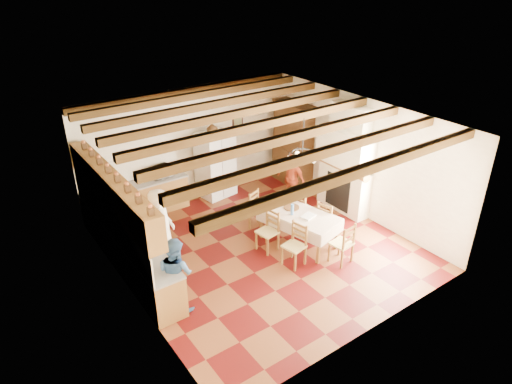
# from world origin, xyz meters

# --- Properties ---
(floor) EXTENTS (6.00, 6.50, 0.02)m
(floor) POSITION_xyz_m (0.00, 0.00, -0.01)
(floor) COLOR #450908
(floor) RESTS_ON ground
(ceiling) EXTENTS (6.00, 6.50, 0.02)m
(ceiling) POSITION_xyz_m (0.00, 0.00, 3.01)
(ceiling) COLOR white
(ceiling) RESTS_ON ground
(wall_back) EXTENTS (6.00, 0.02, 3.00)m
(wall_back) POSITION_xyz_m (0.00, 3.26, 1.50)
(wall_back) COLOR beige
(wall_back) RESTS_ON ground
(wall_front) EXTENTS (6.00, 0.02, 3.00)m
(wall_front) POSITION_xyz_m (0.00, -3.26, 1.50)
(wall_front) COLOR beige
(wall_front) RESTS_ON ground
(wall_left) EXTENTS (0.02, 6.50, 3.00)m
(wall_left) POSITION_xyz_m (-3.01, 0.00, 1.50)
(wall_left) COLOR beige
(wall_left) RESTS_ON ground
(wall_right) EXTENTS (0.02, 6.50, 3.00)m
(wall_right) POSITION_xyz_m (3.01, 0.00, 1.50)
(wall_right) COLOR beige
(wall_right) RESTS_ON ground
(ceiling_beams) EXTENTS (6.00, 6.30, 0.16)m
(ceiling_beams) POSITION_xyz_m (0.00, 0.00, 2.91)
(ceiling_beams) COLOR #38230F
(ceiling_beams) RESTS_ON ground
(lower_cabinets_left) EXTENTS (0.60, 4.30, 0.86)m
(lower_cabinets_left) POSITION_xyz_m (-2.70, 1.05, 0.43)
(lower_cabinets_left) COLOR brown
(lower_cabinets_left) RESTS_ON ground
(lower_cabinets_back) EXTENTS (2.30, 0.60, 0.86)m
(lower_cabinets_back) POSITION_xyz_m (-1.55, 2.95, 0.43)
(lower_cabinets_back) COLOR brown
(lower_cabinets_back) RESTS_ON ground
(countertop_left) EXTENTS (0.62, 4.30, 0.04)m
(countertop_left) POSITION_xyz_m (-2.70, 1.05, 0.88)
(countertop_left) COLOR slate
(countertop_left) RESTS_ON lower_cabinets_left
(countertop_back) EXTENTS (2.34, 0.62, 0.04)m
(countertop_back) POSITION_xyz_m (-1.55, 2.95, 0.88)
(countertop_back) COLOR slate
(countertop_back) RESTS_ON lower_cabinets_back
(backsplash_left) EXTENTS (0.03, 4.30, 0.60)m
(backsplash_left) POSITION_xyz_m (-2.98, 1.05, 1.20)
(backsplash_left) COLOR white
(backsplash_left) RESTS_ON ground
(backsplash_back) EXTENTS (2.30, 0.03, 0.60)m
(backsplash_back) POSITION_xyz_m (-1.55, 3.23, 1.20)
(backsplash_back) COLOR white
(backsplash_back) RESTS_ON ground
(upper_cabinets) EXTENTS (0.35, 4.20, 0.70)m
(upper_cabinets) POSITION_xyz_m (-2.83, 1.05, 1.85)
(upper_cabinets) COLOR brown
(upper_cabinets) RESTS_ON ground
(fireplace) EXTENTS (0.56, 1.60, 2.80)m
(fireplace) POSITION_xyz_m (2.72, 0.20, 1.40)
(fireplace) COLOR beige
(fireplace) RESTS_ON ground
(wall_picture) EXTENTS (0.34, 0.03, 0.42)m
(wall_picture) POSITION_xyz_m (1.55, 3.23, 1.85)
(wall_picture) COLOR black
(wall_picture) RESTS_ON ground
(refrigerator) EXTENTS (0.99, 0.86, 1.80)m
(refrigerator) POSITION_xyz_m (0.55, 2.84, 0.90)
(refrigerator) COLOR silver
(refrigerator) RESTS_ON floor
(hutch) EXTENTS (0.59, 1.33, 2.39)m
(hutch) POSITION_xyz_m (2.75, 2.22, 1.19)
(hutch) COLOR #3C220E
(hutch) RESTS_ON floor
(dining_table) EXTENTS (1.31, 1.94, 0.78)m
(dining_table) POSITION_xyz_m (0.82, -0.37, 0.69)
(dining_table) COLOR beige
(dining_table) RESTS_ON floor
(chandelier) EXTENTS (0.47, 0.47, 0.03)m
(chandelier) POSITION_xyz_m (0.82, -0.37, 2.25)
(chandelier) COLOR black
(chandelier) RESTS_ON ground
(chair_left_near) EXTENTS (0.47, 0.49, 0.96)m
(chair_left_near) POSITION_xyz_m (0.19, -0.96, 0.48)
(chair_left_near) COLOR brown
(chair_left_near) RESTS_ON floor
(chair_left_far) EXTENTS (0.46, 0.48, 0.96)m
(chair_left_far) POSITION_xyz_m (0.07, -0.18, 0.48)
(chair_left_far) COLOR brown
(chair_left_far) RESTS_ON floor
(chair_right_near) EXTENTS (0.49, 0.50, 0.96)m
(chair_right_near) POSITION_xyz_m (1.53, -0.57, 0.48)
(chair_right_near) COLOR brown
(chair_right_near) RESTS_ON floor
(chair_right_far) EXTENTS (0.40, 0.42, 0.96)m
(chair_right_far) POSITION_xyz_m (1.42, 0.11, 0.48)
(chair_right_far) COLOR brown
(chair_right_far) RESTS_ON floor
(chair_end_near) EXTENTS (0.47, 0.45, 0.96)m
(chair_end_near) POSITION_xyz_m (1.09, -1.46, 0.48)
(chair_end_near) COLOR brown
(chair_end_near) RESTS_ON floor
(chair_end_far) EXTENTS (0.54, 0.53, 0.96)m
(chair_end_far) POSITION_xyz_m (0.48, 0.68, 0.48)
(chair_end_far) COLOR brown
(chair_end_far) RESTS_ON floor
(person_man) EXTENTS (0.69, 0.84, 1.97)m
(person_man) POSITION_xyz_m (-2.16, 0.33, 0.99)
(person_man) COLOR white
(person_man) RESTS_ON floor
(person_woman_blue) EXTENTS (0.78, 0.87, 1.48)m
(person_woman_blue) POSITION_xyz_m (-2.42, -0.71, 0.74)
(person_woman_blue) COLOR #396298
(person_woman_blue) RESTS_ON floor
(person_woman_red) EXTENTS (0.56, 0.90, 1.44)m
(person_woman_red) POSITION_xyz_m (1.90, 1.25, 0.72)
(person_woman_red) COLOR #B74121
(person_woman_red) RESTS_ON floor
(microwave) EXTENTS (0.57, 0.43, 0.29)m
(microwave) POSITION_xyz_m (-0.98, 2.95, 1.04)
(microwave) COLOR silver
(microwave) RESTS_ON countertop_back
(fridge_vase) EXTENTS (0.35, 0.35, 0.31)m
(fridge_vase) POSITION_xyz_m (0.50, 2.84, 1.95)
(fridge_vase) COLOR #3C220E
(fridge_vase) RESTS_ON refrigerator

